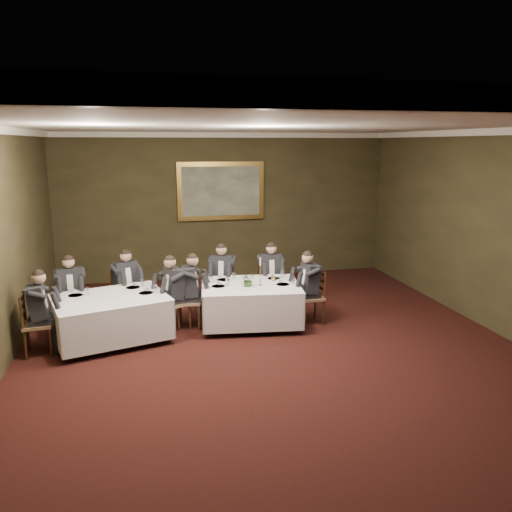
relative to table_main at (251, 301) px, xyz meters
name	(u,v)px	position (x,y,z in m)	size (l,w,h in m)	color
ground	(278,358)	(0.12, -1.52, -0.45)	(10.00, 10.00, 0.00)	black
ceiling	(281,125)	(0.12, -1.52, 3.05)	(8.00, 10.00, 0.10)	silver
back_wall	(226,206)	(0.12, 3.48, 1.30)	(8.00, 0.10, 3.50)	#2D2A16
crown_molding	(281,129)	(0.12, -1.52, 2.99)	(8.00, 10.00, 0.12)	white
table_main	(251,301)	(0.00, 0.00, 0.00)	(1.91, 1.54, 0.67)	#321F0E
table_second	(111,315)	(-2.43, -0.23, 0.00)	(2.11, 1.81, 0.67)	#321F0E
chair_main_backleft	(223,296)	(-0.36, 0.96, -0.17)	(0.55, 0.54, 1.00)	olive
diner_main_backleft	(223,285)	(-0.37, 0.95, 0.06)	(0.54, 0.59, 1.35)	black
chair_main_backright	(270,294)	(0.58, 0.85, -0.17)	(0.45, 0.43, 1.00)	olive
diner_main_backright	(270,284)	(0.58, 0.84, 0.06)	(0.43, 0.49, 1.35)	black
chair_main_endleft	(189,312)	(-1.11, 0.13, -0.17)	(0.49, 0.50, 1.00)	olive
diner_main_endleft	(189,300)	(-1.10, 0.13, 0.06)	(0.54, 0.47, 1.35)	black
chair_main_endright	(311,308)	(1.11, -0.13, -0.17)	(0.45, 0.47, 1.00)	olive
diner_main_endright	(311,296)	(1.10, -0.13, 0.06)	(0.51, 0.44, 1.35)	black
chair_sec_backleft	(73,313)	(-3.15, 0.53, -0.17)	(0.50, 0.48, 1.00)	olive
diner_sec_backleft	(72,301)	(-3.15, 0.52, 0.06)	(0.47, 0.54, 1.35)	black
chair_sec_backright	(126,305)	(-2.22, 0.79, -0.17)	(0.59, 0.58, 1.00)	olive
diner_sec_backright	(126,293)	(-2.22, 0.78, 0.06)	(0.58, 0.61, 1.35)	black
chair_sec_endright	(177,314)	(-1.34, 0.08, -0.17)	(0.56, 0.57, 1.00)	olive
diner_sec_endright	(176,301)	(-1.35, 0.08, 0.06)	(0.60, 0.56, 1.35)	black
chair_sec_endleft	(38,337)	(-3.53, -0.54, -0.17)	(0.46, 0.48, 1.00)	olive
diner_sec_endleft	(37,323)	(-3.52, -0.54, 0.06)	(0.52, 0.45, 1.35)	black
centerpiece	(248,279)	(-0.07, -0.11, 0.45)	(0.24, 0.21, 0.27)	#2D5926
candlestick	(260,275)	(0.16, -0.08, 0.51)	(0.08, 0.08, 0.53)	#C3863B
place_setting_table_main	(226,278)	(-0.38, 0.45, 0.35)	(0.33, 0.31, 0.14)	white
place_setting_table_second	(79,293)	(-2.95, 0.03, 0.35)	(0.33, 0.31, 0.14)	white
painting	(221,191)	(0.00, 3.42, 1.68)	(2.08, 0.09, 1.39)	#E6AB54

